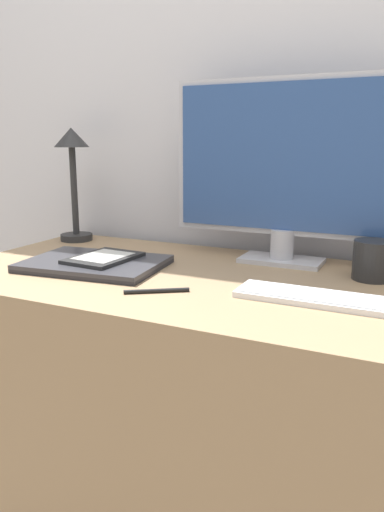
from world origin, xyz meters
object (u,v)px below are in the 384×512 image
object	(u,v)px
ereader	(104,258)
coffee_mug	(374,260)
desk_lamp	(73,165)
monitor	(286,167)
laptop	(95,264)
pen	(157,291)
keyboard	(315,297)

from	to	relation	value
ereader	coffee_mug	size ratio (longest dim) A/B	1.50
desk_lamp	monitor	bearing A→B (deg)	-0.49
laptop	pen	world-z (taller)	laptop
keyboard	laptop	xyz separation A→B (m)	(-0.55, 0.03, 0.00)
keyboard	ereader	size ratio (longest dim) A/B	1.66
laptop	desk_lamp	xyz separation A→B (m)	(-0.26, 0.26, 0.23)
keyboard	desk_lamp	distance (m)	0.89
monitor	keyboard	bearing A→B (deg)	-62.57
monitor	desk_lamp	distance (m)	0.67
keyboard	coffee_mug	size ratio (longest dim) A/B	2.50
keyboard	ereader	world-z (taller)	ereader
laptop	coffee_mug	world-z (taller)	coffee_mug
keyboard	coffee_mug	xyz separation A→B (m)	(0.09, 0.21, 0.04)
ereader	pen	distance (m)	0.26
pen	keyboard	bearing A→B (deg)	16.40
ereader	desk_lamp	world-z (taller)	desk_lamp
keyboard	laptop	size ratio (longest dim) A/B	0.87
desk_lamp	coffee_mug	size ratio (longest dim) A/B	2.80
ereader	coffee_mug	xyz separation A→B (m)	(0.62, 0.17, 0.02)
ereader	desk_lamp	xyz separation A→B (m)	(-0.28, 0.25, 0.21)
ereader	pen	xyz separation A→B (m)	(0.23, -0.13, -0.02)
monitor	ereader	world-z (taller)	monitor
keyboard	pen	size ratio (longest dim) A/B	2.60
keyboard	monitor	bearing A→B (deg)	117.43
keyboard	coffee_mug	world-z (taller)	coffee_mug
coffee_mug	ereader	bearing A→B (deg)	-164.49
pen	coffee_mug	bearing A→B (deg)	37.52
monitor	desk_lamp	xyz separation A→B (m)	(-0.67, 0.01, -0.01)
monitor	desk_lamp	world-z (taller)	monitor
monitor	coffee_mug	xyz separation A→B (m)	(0.23, -0.07, -0.20)
monitor	pen	size ratio (longest dim) A/B	4.95
keyboard	ereader	xyz separation A→B (m)	(-0.53, 0.04, 0.02)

